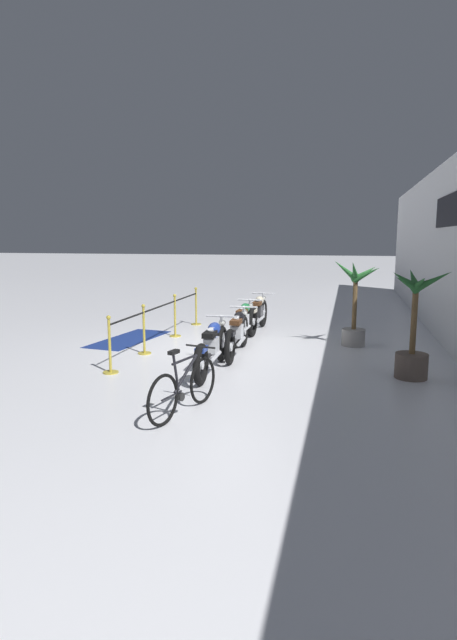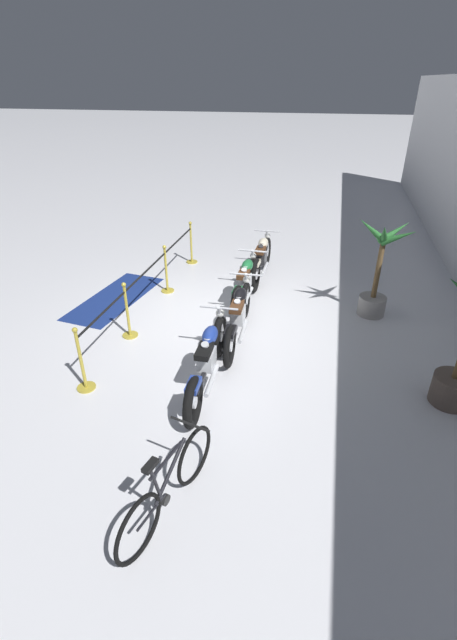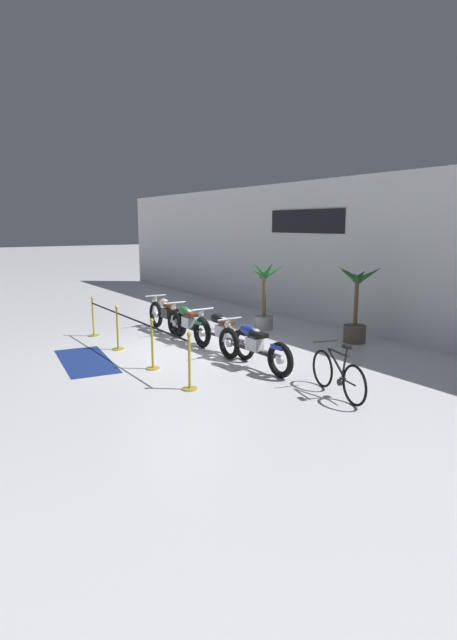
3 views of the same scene
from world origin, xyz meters
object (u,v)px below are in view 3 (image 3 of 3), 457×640
floor_banner (86,361)px  bicycle (338,375)px  motorcycle_green_1 (188,324)px  stanchion_mid_left (118,335)px  motorcycle_black_2 (222,332)px  motorcycle_blue_3 (253,346)px  stanchion_mid_right (153,352)px  potted_palm_right_of_row (264,300)px  stanchion_far_left (113,321)px  potted_palm_left_of_row (356,311)px  stanchion_far_right (190,370)px  motorcycle_cream_0 (167,315)px

floor_banner → bicycle: bearing=39.8°
motorcycle_green_1 → stanchion_mid_left: size_ratio=2.04×
motorcycle_black_2 → motorcycle_blue_3: size_ratio=0.99×
stanchion_mid_right → motorcycle_black_2: bearing=101.2°
potted_palm_right_of_row → stanchion_far_left: (-0.33, -4.28, -0.17)m
stanchion_mid_right → potted_palm_left_of_row: bearing=83.1°
motorcycle_black_2 → stanchion_far_right: stanchion_far_right is taller
motorcycle_blue_3 → stanchion_far_left: (-3.23, -1.77, 0.20)m
motorcycle_blue_3 → bicycle: 2.22m
motorcycle_blue_3 → stanchion_far_right: bearing=-74.0°
motorcycle_black_2 → floor_banner: 3.09m
stanchion_far_left → stanchion_far_right: bearing=0.0°
potted_palm_right_of_row → stanchion_far_left: potted_palm_right_of_row is taller
motorcycle_blue_3 → motorcycle_cream_0: bearing=178.6°
bicycle → potted_palm_left_of_row: size_ratio=0.84×
potted_palm_left_of_row → stanchion_mid_left: (-2.56, -5.25, -0.45)m
bicycle → potted_palm_left_of_row: bearing=128.6°
motorcycle_green_1 → stanchion_mid_left: stanchion_mid_left is taller
stanchion_mid_left → motorcycle_black_2: bearing=51.1°
motorcycle_cream_0 → potted_palm_right_of_row: (1.25, 2.41, 0.36)m
bicycle → stanchion_mid_left: 5.54m
motorcycle_blue_3 → stanchion_mid_right: 2.06m
motorcycle_blue_3 → motorcycle_green_1: bearing=180.0°
potted_palm_left_of_row → floor_banner: (-1.98, -6.21, -0.80)m
motorcycle_blue_3 → stanchion_mid_left: size_ratio=2.26×
motorcycle_green_1 → potted_palm_right_of_row: (-0.12, 2.51, 0.38)m
motorcycle_cream_0 → bicycle: same height
motorcycle_black_2 → stanchion_mid_right: 1.96m
floor_banner → motorcycle_blue_3: bearing=56.0°
stanchion_mid_left → bicycle: bearing=20.8°
potted_palm_right_of_row → stanchion_far_left: size_ratio=0.37×
motorcycle_blue_3 → stanchion_far_left: bearing=-151.3°
motorcycle_black_2 → stanchion_mid_right: size_ratio=2.24×
stanchion_far_right → motorcycle_black_2: bearing=135.1°
stanchion_mid_left → stanchion_far_right: same height
floor_banner → potted_palm_right_of_row: bearing=102.7°
motorcycle_blue_3 → potted_palm_right_of_row: 3.86m
motorcycle_black_2 → potted_palm_right_of_row: (-1.48, 2.36, 0.37)m
stanchion_far_left → potted_palm_right_of_row: bearing=85.6°
motorcycle_blue_3 → potted_palm_right_of_row: bearing=139.1°
motorcycle_green_1 → stanchion_far_right: 3.73m
stanchion_far_left → stanchion_mid_left: bearing=0.0°
stanchion_mid_right → floor_banner: 1.70m
motorcycle_cream_0 → stanchion_far_right: 5.02m
motorcycle_black_2 → stanchion_far_left: size_ratio=0.44×
stanchion_far_left → stanchion_mid_left: 0.39m
motorcycle_cream_0 → motorcycle_blue_3: motorcycle_cream_0 is taller
bicycle → potted_palm_right_of_row: bearing=155.6°
potted_palm_right_of_row → stanchion_mid_right: 4.69m
motorcycle_green_1 → stanchion_far_right: bearing=-28.3°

